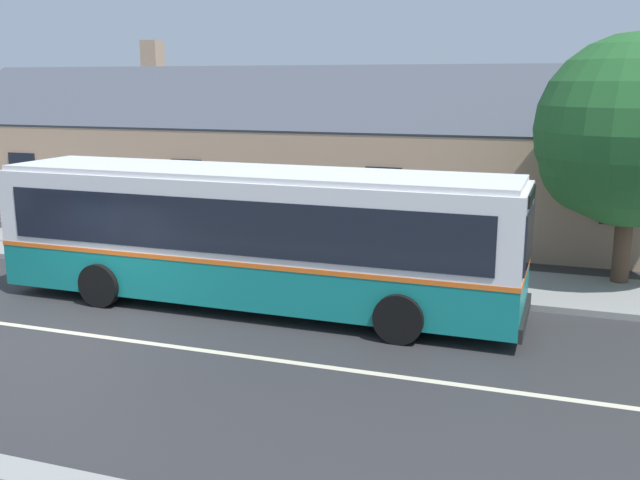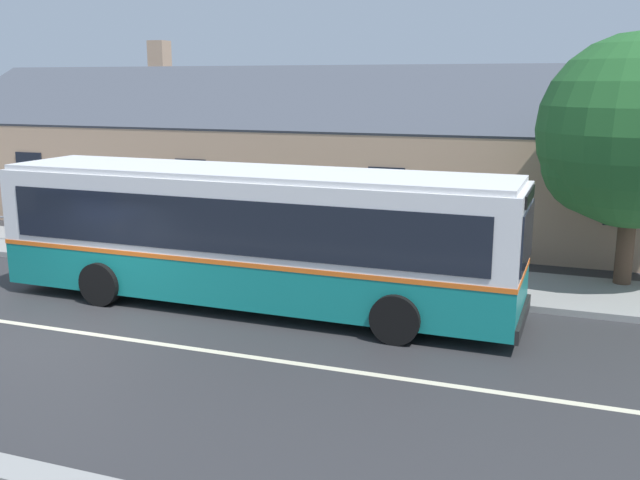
{
  "view_description": "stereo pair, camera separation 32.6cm",
  "coord_description": "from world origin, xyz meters",
  "px_view_note": "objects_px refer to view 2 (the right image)",
  "views": [
    {
      "loc": [
        9.22,
        -11.32,
        5.0
      ],
      "look_at": [
        3.82,
        4.39,
        1.29
      ],
      "focal_mm": 40.0,
      "sensor_mm": 36.0,
      "label": 1
    },
    {
      "loc": [
        9.53,
        -11.21,
        5.0
      ],
      "look_at": [
        3.82,
        4.39,
        1.29
      ],
      "focal_mm": 40.0,
      "sensor_mm": 36.0,
      "label": 2
    }
  ],
  "objects_px": {
    "bench_by_building": "(100,237)",
    "street_tree_primary": "(630,136)",
    "bike_rack": "(10,224)",
    "bench_down_street": "(233,245)",
    "transit_bus": "(253,233)"
  },
  "relations": [
    {
      "from": "transit_bus",
      "to": "bench_by_building",
      "type": "height_order",
      "value": "transit_bus"
    },
    {
      "from": "bike_rack",
      "to": "bench_by_building",
      "type": "bearing_deg",
      "value": -1.8
    },
    {
      "from": "street_tree_primary",
      "to": "bench_by_building",
      "type": "bearing_deg",
      "value": -173.83
    },
    {
      "from": "bench_down_street",
      "to": "transit_bus",
      "type": "bearing_deg",
      "value": -55.62
    },
    {
      "from": "bench_by_building",
      "to": "transit_bus",
      "type": "bearing_deg",
      "value": -23.54
    },
    {
      "from": "bench_by_building",
      "to": "bench_down_street",
      "type": "distance_m",
      "value": 4.13
    },
    {
      "from": "bench_down_street",
      "to": "bike_rack",
      "type": "relative_size",
      "value": 1.5
    },
    {
      "from": "transit_bus",
      "to": "bench_down_street",
      "type": "relative_size",
      "value": 6.84
    },
    {
      "from": "bench_by_building",
      "to": "street_tree_primary",
      "type": "xyz_separation_m",
      "value": [
        14.04,
        1.52,
        3.17
      ]
    },
    {
      "from": "bench_by_building",
      "to": "street_tree_primary",
      "type": "height_order",
      "value": "street_tree_primary"
    },
    {
      "from": "street_tree_primary",
      "to": "bike_rack",
      "type": "height_order",
      "value": "street_tree_primary"
    },
    {
      "from": "bench_down_street",
      "to": "street_tree_primary",
      "type": "height_order",
      "value": "street_tree_primary"
    },
    {
      "from": "bench_by_building",
      "to": "street_tree_primary",
      "type": "relative_size",
      "value": 0.28
    },
    {
      "from": "transit_bus",
      "to": "street_tree_primary",
      "type": "height_order",
      "value": "street_tree_primary"
    },
    {
      "from": "bench_down_street",
      "to": "bike_rack",
      "type": "bearing_deg",
      "value": -177.96
    }
  ]
}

